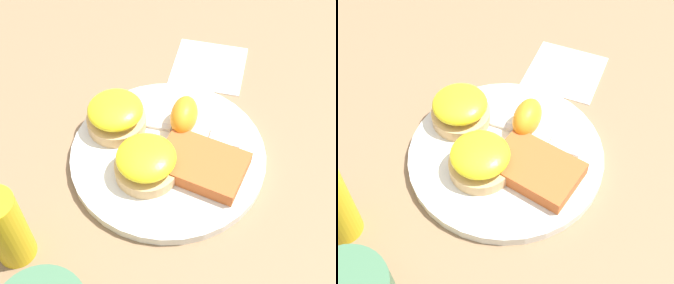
% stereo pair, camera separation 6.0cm
% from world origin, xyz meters
% --- Properties ---
extents(ground_plane, '(1.10, 1.10, 0.00)m').
position_xyz_m(ground_plane, '(0.00, 0.00, 0.00)').
color(ground_plane, '#846647').
extents(plate, '(0.26, 0.26, 0.01)m').
position_xyz_m(plate, '(0.00, 0.00, 0.01)').
color(plate, silver).
rests_on(plate, ground_plane).
extents(sandwich_benedict_left, '(0.08, 0.08, 0.05)m').
position_xyz_m(sandwich_benedict_left, '(0.08, -0.01, 0.04)').
color(sandwich_benedict_left, tan).
rests_on(sandwich_benedict_left, plate).
extents(sandwich_benedict_right, '(0.08, 0.08, 0.05)m').
position_xyz_m(sandwich_benedict_right, '(0.01, 0.04, 0.04)').
color(sandwich_benedict_right, tan).
rests_on(sandwich_benedict_right, plate).
extents(hashbrown_patty, '(0.11, 0.08, 0.02)m').
position_xyz_m(hashbrown_patty, '(-0.05, 0.01, 0.02)').
color(hashbrown_patty, '#B85727').
rests_on(hashbrown_patty, plate).
extents(orange_wedge, '(0.05, 0.07, 0.04)m').
position_xyz_m(orange_wedge, '(-0.00, -0.05, 0.04)').
color(orange_wedge, orange).
rests_on(orange_wedge, plate).
extents(fork, '(0.20, 0.06, 0.00)m').
position_xyz_m(fork, '(0.00, -0.04, 0.02)').
color(fork, silver).
rests_on(fork, plate).
extents(napkin, '(0.13, 0.13, 0.00)m').
position_xyz_m(napkin, '(0.02, -0.19, 0.00)').
color(napkin, white).
rests_on(napkin, ground_plane).
extents(condiment_bottle, '(0.04, 0.04, 0.11)m').
position_xyz_m(condiment_bottle, '(0.10, 0.20, 0.05)').
color(condiment_bottle, gold).
rests_on(condiment_bottle, ground_plane).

